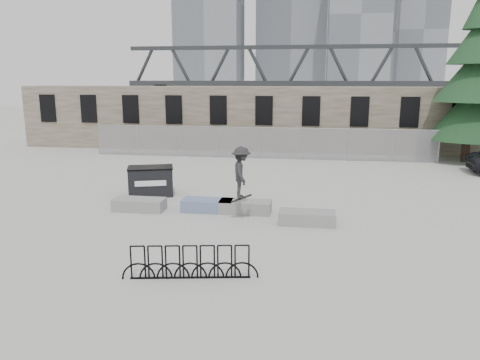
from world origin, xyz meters
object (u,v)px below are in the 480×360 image
(planter_far_left, at_px, (139,204))
(skateboarder, at_px, (241,172))
(planter_center_right, at_px, (245,206))
(bike_rack, at_px, (190,263))
(dumpster, at_px, (151,181))
(planter_offset, at_px, (307,217))
(spruce_tree, at_px, (473,84))
(planter_center_left, at_px, (208,205))

(planter_far_left, xyz_separation_m, skateboarder, (4.18, -0.73, 1.55))
(planter_center_right, height_order, skateboarder, skateboarder)
(bike_rack, bearing_deg, skateboarder, 83.78)
(dumpster, bearing_deg, planter_offset, -42.72)
(bike_rack, bearing_deg, planter_offset, 60.10)
(dumpster, height_order, skateboarder, skateboarder)
(planter_far_left, relative_size, spruce_tree, 0.17)
(planter_offset, xyz_separation_m, bike_rack, (-2.96, -5.14, 0.18))
(planter_center_left, bearing_deg, spruce_tree, 44.39)
(planter_far_left, bearing_deg, skateboarder, -9.90)
(bike_rack, height_order, skateboarder, skateboarder)
(spruce_tree, bearing_deg, planter_far_left, -140.18)
(planter_center_right, distance_m, spruce_tree, 18.31)
(planter_center_left, height_order, planter_center_right, same)
(planter_far_left, bearing_deg, dumpster, 98.23)
(planter_offset, bearing_deg, spruce_tree, 56.13)
(planter_center_right, distance_m, planter_offset, 2.63)
(bike_rack, bearing_deg, dumpster, 115.47)
(planter_far_left, xyz_separation_m, bike_rack, (3.62, -5.92, 0.18))
(planter_far_left, distance_m, dumpster, 2.46)
(planter_far_left, distance_m, bike_rack, 6.94)
(dumpster, distance_m, spruce_tree, 20.25)
(dumpster, bearing_deg, planter_far_left, -99.82)
(planter_center_left, bearing_deg, dumpster, 145.55)
(dumpster, distance_m, bike_rack, 9.22)
(planter_far_left, height_order, planter_center_left, same)
(planter_center_right, distance_m, bike_rack, 6.26)
(spruce_tree, distance_m, skateboarder, 18.76)
(planter_center_right, xyz_separation_m, spruce_tree, (11.94, 13.13, 4.51))
(planter_far_left, relative_size, planter_center_right, 1.00)
(planter_center_right, bearing_deg, planter_far_left, -175.83)
(bike_rack, xyz_separation_m, skateboarder, (0.57, 5.19, 1.36))
(planter_far_left, bearing_deg, planter_center_left, 6.46)
(planter_center_left, height_order, dumpster, dumpster)
(planter_center_left, xyz_separation_m, skateboarder, (1.48, -1.04, 1.55))
(planter_center_right, relative_size, dumpster, 0.90)
(planter_center_left, relative_size, dumpster, 0.90)
(planter_far_left, relative_size, dumpster, 0.90)
(planter_center_right, relative_size, spruce_tree, 0.17)
(planter_far_left, height_order, dumpster, dumpster)
(planter_center_left, distance_m, planter_offset, 4.02)
(planter_far_left, bearing_deg, planter_center_right, 4.17)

